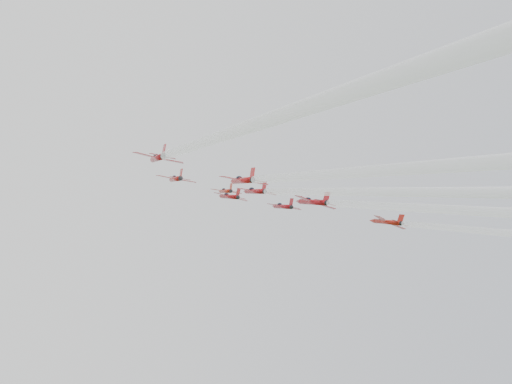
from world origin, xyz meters
name	(u,v)px	position (x,y,z in m)	size (l,w,h in m)	color
jet_lead	(229,196)	(3.00, 23.78, 180.01)	(10.45, 13.46, 8.25)	maroon
jet_row2_left	(176,179)	(-15.85, 15.90, 175.60)	(10.52, 13.54, 8.30)	#9F110F
jet_row2_center	(225,191)	(-3.49, 12.19, 173.51)	(8.40, 10.81, 6.63)	#AE2110
jet_row2_right	(282,206)	(12.84, 11.12, 172.92)	(9.88, 12.72, 7.79)	maroon
jet_center	(380,193)	(-3.79, -44.93, 141.44)	(9.58, 91.25, 51.87)	maroon
jet_rear_farleft	(263,138)	(-29.63, -55.33, 135.61)	(9.92, 94.53, 53.74)	maroon
jet_rear_left	(404,176)	(-12.74, -59.35, 133.36)	(10.26, 97.78, 55.59)	#B21113
jet_rear_right	(492,210)	(5.16, -56.72, 134.83)	(10.11, 96.33, 54.76)	maroon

